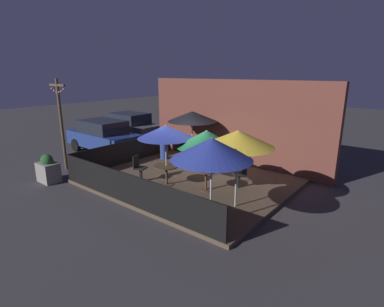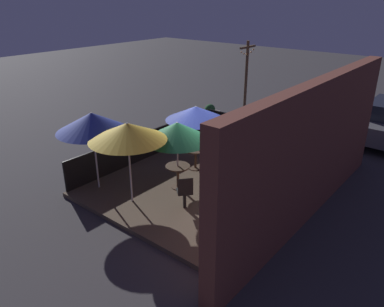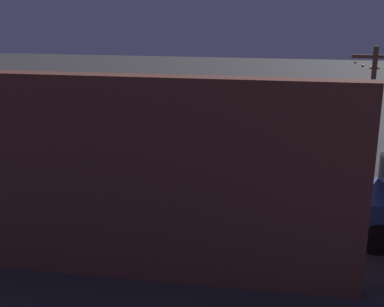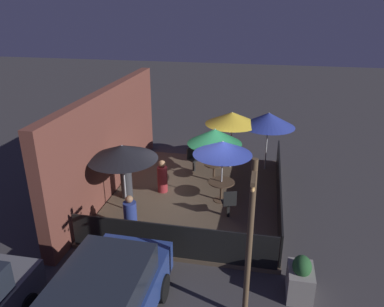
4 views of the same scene
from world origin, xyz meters
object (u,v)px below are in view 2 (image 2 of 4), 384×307
(dining_table_0, at_px, (195,152))
(patron_1, at_px, (246,174))
(patio_umbrella_4, at_px, (127,132))
(patio_chair_1, at_px, (185,191))
(patio_umbrella_0, at_px, (196,113))
(patio_umbrella_2, at_px, (299,120))
(parked_car_0, at_px, (315,115))
(patio_umbrella_1, at_px, (177,131))
(planter_box, at_px, (210,117))
(dining_table_1, at_px, (178,171))
(patio_umbrella_3, at_px, (92,122))
(patron_2, at_px, (293,149))
(light_post, at_px, (246,81))
(patio_chair_0, at_px, (206,142))
(patron_0, at_px, (290,176))

(dining_table_0, height_order, patron_1, patron_1)
(patio_umbrella_4, height_order, patio_chair_1, patio_umbrella_4)
(patio_umbrella_4, bearing_deg, patio_umbrella_0, 179.73)
(patio_umbrella_2, xyz_separation_m, dining_table_0, (1.17, -2.88, -1.42))
(parked_car_0, bearing_deg, patio_umbrella_1, -8.11)
(planter_box, bearing_deg, dining_table_1, 27.70)
(patio_umbrella_4, xyz_separation_m, dining_table_1, (-1.40, 0.46, -1.49))
(dining_table_0, distance_m, dining_table_1, 1.44)
(patio_umbrella_0, height_order, patio_umbrella_4, patio_umbrella_4)
(dining_table_0, bearing_deg, patio_umbrella_3, -25.78)
(patio_umbrella_2, height_order, dining_table_1, patio_umbrella_2)
(patron_2, bearing_deg, light_post, -167.13)
(patio_umbrella_1, distance_m, patio_umbrella_3, 2.37)
(patio_umbrella_0, bearing_deg, patio_umbrella_1, 17.91)
(patio_chair_0, bearing_deg, patio_umbrella_3, -34.35)
(light_post, bearing_deg, patio_chair_0, 11.41)
(patron_0, relative_size, light_post, 0.33)
(dining_table_0, bearing_deg, patron_2, 135.28)
(patron_1, bearing_deg, patio_umbrella_4, -5.47)
(dining_table_0, xyz_separation_m, patron_0, (-0.37, 3.15, -0.01))
(patio_umbrella_1, relative_size, patio_umbrella_3, 0.88)
(patio_umbrella_2, bearing_deg, patio_umbrella_3, -46.64)
(patio_umbrella_3, bearing_deg, planter_box, -172.28)
(patio_umbrella_1, xyz_separation_m, patron_0, (-1.74, 2.71, -1.22))
(patron_1, bearing_deg, patio_chair_0, -83.25)
(dining_table_0, distance_m, light_post, 5.05)
(dining_table_0, height_order, planter_box, planter_box)
(patio_umbrella_1, distance_m, patio_umbrella_4, 1.50)
(patio_umbrella_1, distance_m, dining_table_0, 1.88)
(patio_umbrella_0, distance_m, patio_umbrella_2, 3.11)
(dining_table_1, height_order, patio_chair_1, patio_chair_1)
(dining_table_0, xyz_separation_m, dining_table_1, (1.37, 0.44, -0.01))
(patio_umbrella_1, bearing_deg, patio_umbrella_2, 136.19)
(patio_umbrella_3, height_order, patio_umbrella_4, patio_umbrella_3)
(patio_umbrella_4, xyz_separation_m, patron_0, (-3.14, 3.16, -1.49))
(patio_chair_0, bearing_deg, dining_table_1, -0.95)
(patio_umbrella_2, xyz_separation_m, patio_umbrella_4, (3.94, -2.89, 0.07))
(planter_box, distance_m, light_post, 2.18)
(patio_chair_1, bearing_deg, patron_0, -85.30)
(patio_chair_0, bearing_deg, patio_umbrella_2, 73.22)
(patio_umbrella_2, bearing_deg, patio_chair_0, -87.22)
(patio_umbrella_0, xyz_separation_m, light_post, (-4.72, -1.11, 0.07))
(patio_umbrella_2, height_order, patio_umbrella_4, patio_umbrella_4)
(patio_umbrella_0, bearing_deg, patron_0, 96.67)
(patio_umbrella_1, bearing_deg, patron_0, 122.77)
(patio_umbrella_0, distance_m, light_post, 4.85)
(patio_umbrella_4, bearing_deg, dining_table_0, 179.73)
(patron_1, relative_size, patron_2, 0.99)
(patio_umbrella_0, xyz_separation_m, patron_2, (-2.32, 2.30, -1.36))
(patio_umbrella_2, relative_size, planter_box, 2.09)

